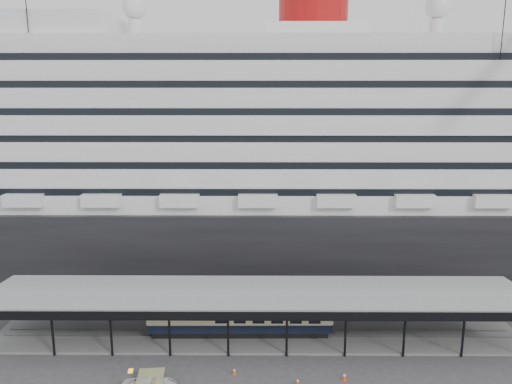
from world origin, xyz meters
TOP-DOWN VIEW (x-y plane):
  - ground at (0.00, 0.00)m, footprint 200.00×200.00m
  - cruise_ship at (0.05, 32.00)m, footprint 130.00×30.00m
  - platform_canopy at (0.00, 5.00)m, footprint 56.00×9.18m
  - pullman_carriage at (-1.85, 5.00)m, footprint 19.51×2.74m
  - traffic_cone_left at (-2.13, -2.33)m, footprint 0.35×0.35m
  - traffic_cone_mid at (3.63, -4.02)m, footprint 0.44×0.44m
  - traffic_cone_right at (7.95, -3.24)m, footprint 0.54×0.54m

SIDE VIEW (x-z plane):
  - ground at x=0.00m, z-range 0.00..0.00m
  - traffic_cone_mid at x=3.63m, z-range 0.00..0.66m
  - traffic_cone_left at x=-2.13m, z-range 0.00..0.67m
  - traffic_cone_right at x=7.95m, z-range 0.00..0.79m
  - pullman_carriage at x=-1.85m, z-range -7.21..11.92m
  - platform_canopy at x=0.00m, z-range -0.29..5.01m
  - cruise_ship at x=0.05m, z-range -3.60..40.30m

